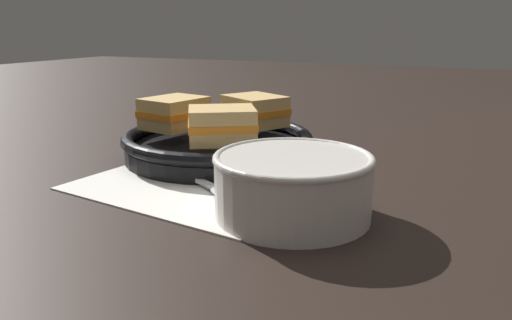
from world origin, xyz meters
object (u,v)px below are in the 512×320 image
object	(u,v)px
spoon	(216,188)
sandwich_near_right	(255,111)
soup_bowl	(293,182)
skillet	(218,145)
sandwich_near_left	(222,125)
sandwich_far_left	(174,113)

from	to	relation	value
spoon	sandwich_near_right	xyz separation A→B (m)	(-0.05, 0.21, 0.06)
soup_bowl	skillet	world-z (taller)	soup_bowl
sandwich_near_left	sandwich_near_right	xyz separation A→B (m)	(-0.01, 0.12, 0.00)
soup_bowl	sandwich_near_right	world-z (taller)	sandwich_near_right
sandwich_near_left	sandwich_near_right	size ratio (longest dim) A/B	1.01
soup_bowl	spoon	bearing A→B (deg)	165.24
sandwich_near_left	spoon	bearing A→B (deg)	-66.79
soup_bowl	sandwich_near_left	world-z (taller)	sandwich_near_left
sandwich_near_right	spoon	bearing A→B (deg)	-77.65
spoon	sandwich_near_right	bearing A→B (deg)	130.63
soup_bowl	sandwich_near_right	distance (m)	0.28
sandwich_far_left	skillet	bearing A→B (deg)	4.30
soup_bowl	spoon	distance (m)	0.11
sandwich_near_left	sandwich_far_left	world-z (taller)	same
soup_bowl	spoon	size ratio (longest dim) A/B	0.99
skillet	sandwich_near_left	bearing A→B (deg)	-55.70
soup_bowl	sandwich_near_left	distance (m)	0.18
sandwich_near_right	sandwich_far_left	world-z (taller)	same
soup_bowl	sandwich_near_right	bearing A→B (deg)	123.01
sandwich_far_left	soup_bowl	bearing A→B (deg)	-33.08
soup_bowl	sandwich_far_left	size ratio (longest dim) A/B	1.61
skillet	sandwich_far_left	bearing A→B (deg)	-175.70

